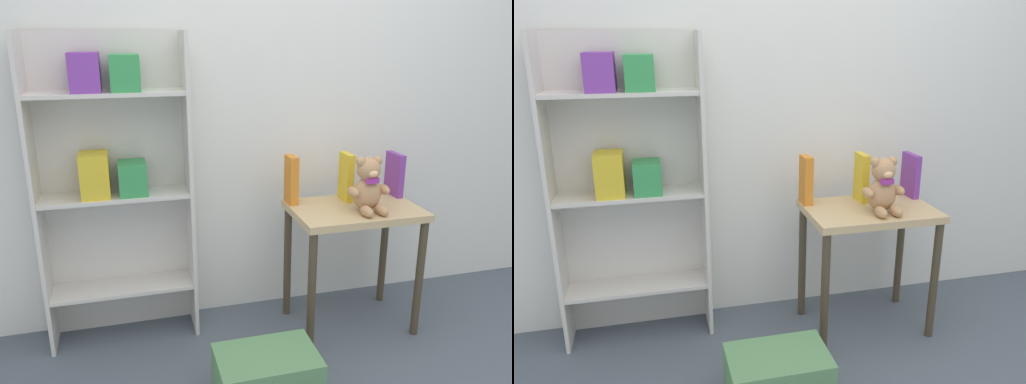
# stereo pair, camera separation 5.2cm
# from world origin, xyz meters

# --- Properties ---
(wall_back) EXTENTS (4.80, 0.06, 2.50)m
(wall_back) POSITION_xyz_m (0.00, 1.38, 1.25)
(wall_back) COLOR silver
(wall_back) RESTS_ON ground_plane
(bookshelf_side) EXTENTS (0.71, 0.23, 1.49)m
(bookshelf_side) POSITION_xyz_m (-0.81, 1.25, 0.83)
(bookshelf_side) COLOR beige
(bookshelf_side) RESTS_ON ground_plane
(display_table) EXTENTS (0.63, 0.42, 0.66)m
(display_table) POSITION_xyz_m (0.33, 1.01, 0.54)
(display_table) COLOR tan
(display_table) RESTS_ON ground_plane
(teddy_bear) EXTENTS (0.21, 0.19, 0.27)m
(teddy_bear) POSITION_xyz_m (0.37, 0.95, 0.78)
(teddy_bear) COLOR tan
(teddy_bear) RESTS_ON display_table
(book_standing_orange) EXTENTS (0.05, 0.10, 0.24)m
(book_standing_orange) POSITION_xyz_m (0.05, 1.16, 0.78)
(book_standing_orange) COLOR orange
(book_standing_orange) RESTS_ON display_table
(book_standing_yellow) EXTENTS (0.04, 0.12, 0.25)m
(book_standing_yellow) POSITION_xyz_m (0.33, 1.13, 0.78)
(book_standing_yellow) COLOR gold
(book_standing_yellow) RESTS_ON display_table
(book_standing_purple) EXTENTS (0.04, 0.14, 0.23)m
(book_standing_purple) POSITION_xyz_m (0.62, 1.15, 0.77)
(book_standing_purple) COLOR purple
(book_standing_purple) RESTS_ON display_table
(storage_bin) EXTENTS (0.42, 0.28, 0.22)m
(storage_bin) POSITION_xyz_m (-0.25, 0.56, 0.11)
(storage_bin) COLOR #568956
(storage_bin) RESTS_ON ground_plane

